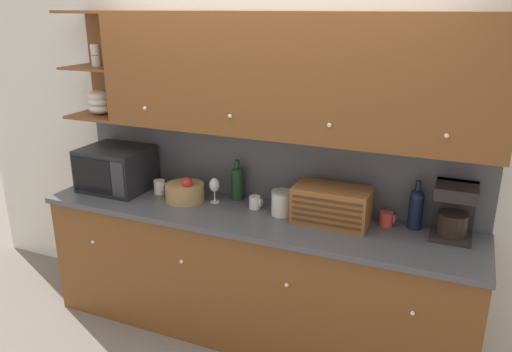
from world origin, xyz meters
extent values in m
plane|color=slate|center=(0.00, 0.00, 0.00)|extent=(24.00, 24.00, 0.00)
cube|color=white|center=(0.00, 0.03, 1.30)|extent=(5.36, 0.06, 2.60)
cube|color=brown|center=(0.00, -0.29, 0.44)|extent=(2.96, 0.59, 0.89)
cube|color=#4C4C51|center=(0.00, -0.31, 0.91)|extent=(2.98, 0.62, 0.04)
sphere|color=white|center=(-1.11, -0.60, 0.64)|extent=(0.03, 0.03, 0.03)
sphere|color=white|center=(-0.37, -0.60, 0.64)|extent=(0.03, 0.03, 0.03)
sphere|color=white|center=(0.37, -0.60, 0.64)|extent=(0.03, 0.03, 0.03)
sphere|color=white|center=(1.11, -0.60, 0.64)|extent=(0.03, 0.03, 0.03)
cube|color=#4C4C51|center=(0.00, -0.01, 1.19)|extent=(2.96, 0.01, 0.53)
cube|color=brown|center=(0.21, -0.18, 1.84)|extent=(2.54, 0.36, 0.76)
cube|color=brown|center=(-1.27, -0.01, 1.84)|extent=(0.42, 0.02, 0.76)
cube|color=brown|center=(-1.27, -0.18, 1.47)|extent=(0.42, 0.36, 0.02)
cube|color=brown|center=(-1.27, -0.18, 1.82)|extent=(0.42, 0.36, 0.02)
cube|color=brown|center=(-1.27, -0.18, 2.21)|extent=(0.42, 0.36, 0.02)
sphere|color=white|center=(-0.74, -0.37, 1.60)|extent=(0.03, 0.03, 0.03)
sphere|color=white|center=(-0.11, -0.37, 1.60)|extent=(0.03, 0.03, 0.03)
sphere|color=white|center=(0.53, -0.37, 1.60)|extent=(0.03, 0.03, 0.03)
sphere|color=white|center=(1.16, -0.37, 1.60)|extent=(0.03, 0.03, 0.03)
ellipsoid|color=silver|center=(-1.27, -0.18, 1.52)|extent=(0.18, 0.18, 0.08)
ellipsoid|color=silver|center=(-1.27, -0.18, 1.57)|extent=(0.18, 0.18, 0.08)
ellipsoid|color=silver|center=(-1.27, -0.18, 1.62)|extent=(0.18, 0.18, 0.08)
cylinder|color=silver|center=(-1.27, -0.18, 1.87)|extent=(0.07, 0.07, 0.08)
cylinder|color=silver|center=(-1.27, -0.18, 1.95)|extent=(0.07, 0.07, 0.08)
cube|color=black|center=(-1.13, -0.24, 1.09)|extent=(0.48, 0.41, 0.32)
cube|color=black|center=(-1.18, -0.45, 1.09)|extent=(0.34, 0.01, 0.26)
cube|color=#2D2D33|center=(-0.95, -0.45, 1.09)|extent=(0.11, 0.01, 0.26)
cylinder|color=silver|center=(-0.78, -0.21, 0.98)|extent=(0.08, 0.08, 0.10)
torus|color=silver|center=(-0.73, -0.21, 0.98)|extent=(0.01, 0.07, 0.07)
cylinder|color=#A87F4C|center=(-0.53, -0.26, 0.99)|extent=(0.28, 0.28, 0.12)
sphere|color=red|center=(-0.50, -0.28, 1.07)|extent=(0.08, 0.08, 0.08)
cylinder|color=silver|center=(-0.32, -0.20, 0.93)|extent=(0.07, 0.07, 0.01)
cylinder|color=silver|center=(-0.32, -0.20, 0.97)|extent=(0.01, 0.01, 0.07)
ellipsoid|color=silver|center=(-0.32, -0.20, 1.06)|extent=(0.07, 0.07, 0.10)
cylinder|color=#19381E|center=(-0.20, -0.08, 1.03)|extent=(0.09, 0.09, 0.20)
sphere|color=#19381E|center=(-0.20, -0.08, 1.13)|extent=(0.09, 0.09, 0.09)
cylinder|color=#19381E|center=(-0.20, -0.08, 1.19)|extent=(0.03, 0.03, 0.07)
cylinder|color=silver|center=(-0.02, -0.19, 0.97)|extent=(0.08, 0.08, 0.09)
torus|color=silver|center=(0.03, -0.19, 0.97)|extent=(0.01, 0.06, 0.06)
cylinder|color=silver|center=(0.19, -0.22, 1.01)|extent=(0.14, 0.14, 0.16)
cylinder|color=gray|center=(0.19, -0.22, 1.09)|extent=(0.14, 0.14, 0.01)
cube|color=brown|center=(0.53, -0.22, 1.05)|extent=(0.48, 0.25, 0.24)
cube|color=#4B2C16|center=(0.53, -0.35, 0.97)|extent=(0.44, 0.01, 0.02)
cube|color=#4B2C16|center=(0.53, -0.35, 1.01)|extent=(0.44, 0.01, 0.02)
cube|color=#4B2C16|center=(0.53, -0.35, 1.05)|extent=(0.44, 0.01, 0.02)
cube|color=#4B2C16|center=(0.53, -0.35, 1.09)|extent=(0.44, 0.01, 0.02)
cube|color=#4B2C16|center=(0.53, -0.35, 1.12)|extent=(0.44, 0.01, 0.02)
cylinder|color=#B73D38|center=(0.86, -0.12, 0.97)|extent=(0.09, 0.09, 0.09)
torus|color=#B73D38|center=(0.91, -0.12, 0.97)|extent=(0.01, 0.06, 0.06)
cylinder|color=black|center=(1.03, -0.09, 1.03)|extent=(0.09, 0.09, 0.21)
sphere|color=black|center=(1.03, -0.09, 1.14)|extent=(0.09, 0.09, 0.09)
cylinder|color=black|center=(1.03, -0.09, 1.20)|extent=(0.03, 0.03, 0.07)
cube|color=black|center=(1.25, -0.15, 0.94)|extent=(0.24, 0.23, 0.03)
cylinder|color=black|center=(1.25, -0.17, 1.02)|extent=(0.17, 0.17, 0.13)
cube|color=black|center=(1.25, -0.06, 1.09)|extent=(0.24, 0.05, 0.33)
cube|color=black|center=(1.25, -0.15, 1.22)|extent=(0.24, 0.23, 0.07)
camera|label=1|loc=(1.25, -3.10, 2.24)|focal=35.00mm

